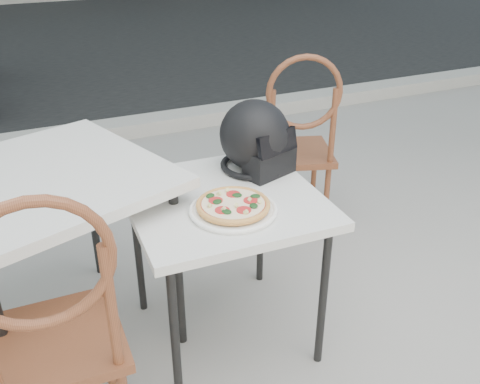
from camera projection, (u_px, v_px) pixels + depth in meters
name	position (u px, v px, depth m)	size (l,w,h in m)	color
ground	(325.00, 380.00, 2.18)	(80.00, 80.00, 0.00)	gray
street_asphalt	(70.00, 41.00, 7.83)	(30.00, 8.00, 0.00)	black
curb	(138.00, 126.00, 4.58)	(30.00, 0.25, 0.12)	#A3A098
cafe_table_main	(223.00, 210.00, 2.13)	(0.76, 0.76, 0.70)	silver
plate	(233.00, 210.00, 1.99)	(0.40, 0.40, 0.02)	white
pizza	(233.00, 205.00, 1.98)	(0.35, 0.35, 0.03)	#D8994F
helmet	(256.00, 140.00, 2.26)	(0.38, 0.39, 0.30)	black
cafe_chair_main	(298.00, 136.00, 2.94)	(0.52, 0.52, 1.07)	brown
cafe_table_side	(43.00, 192.00, 2.05)	(1.09, 1.09, 0.81)	silver
cafe_chair_side	(52.00, 325.00, 1.59)	(0.42, 0.42, 1.09)	brown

